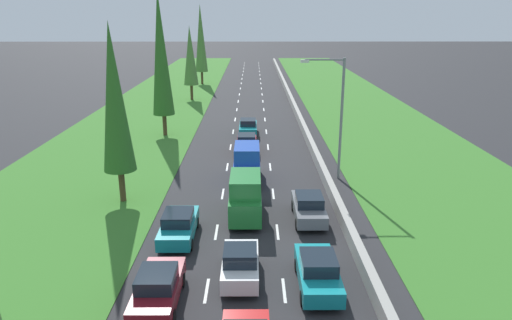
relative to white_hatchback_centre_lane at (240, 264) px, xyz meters
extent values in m
plane|color=#28282B|center=(0.24, 44.06, -0.84)|extent=(300.00, 300.00, 0.00)
cube|color=#387528|center=(-12.41, 44.06, -0.82)|extent=(14.00, 140.00, 0.04)
cube|color=#387528|center=(14.59, 44.06, -0.82)|extent=(14.00, 140.00, 0.04)
cube|color=#9E9B93|center=(5.94, 44.06, -0.41)|extent=(0.44, 120.00, 0.85)
cube|color=white|center=(-1.51, -0.94, -0.83)|extent=(0.14, 2.00, 0.01)
cube|color=white|center=(-1.51, 5.06, -0.83)|extent=(0.14, 2.00, 0.01)
cube|color=white|center=(-1.51, 11.06, -0.83)|extent=(0.14, 2.00, 0.01)
cube|color=white|center=(-1.51, 17.06, -0.83)|extent=(0.14, 2.00, 0.01)
cube|color=white|center=(-1.51, 23.06, -0.83)|extent=(0.14, 2.00, 0.01)
cube|color=white|center=(-1.51, 29.06, -0.83)|extent=(0.14, 2.00, 0.01)
cube|color=white|center=(-1.51, 35.06, -0.83)|extent=(0.14, 2.00, 0.01)
cube|color=white|center=(-1.51, 41.06, -0.83)|extent=(0.14, 2.00, 0.01)
cube|color=white|center=(-1.51, 47.06, -0.83)|extent=(0.14, 2.00, 0.01)
cube|color=white|center=(-1.51, 53.06, -0.83)|extent=(0.14, 2.00, 0.01)
cube|color=white|center=(-1.51, 59.06, -0.83)|extent=(0.14, 2.00, 0.01)
cube|color=white|center=(-1.51, 65.06, -0.83)|extent=(0.14, 2.00, 0.01)
cube|color=white|center=(-1.51, 71.06, -0.83)|extent=(0.14, 2.00, 0.01)
cube|color=white|center=(-1.51, 77.06, -0.83)|extent=(0.14, 2.00, 0.01)
cube|color=white|center=(-1.51, 83.06, -0.83)|extent=(0.14, 2.00, 0.01)
cube|color=white|center=(-1.51, 89.06, -0.83)|extent=(0.14, 2.00, 0.01)
cube|color=white|center=(-1.51, 95.06, -0.83)|extent=(0.14, 2.00, 0.01)
cube|color=white|center=(-1.51, 101.06, -0.83)|extent=(0.14, 2.00, 0.01)
cube|color=white|center=(1.99, -0.94, -0.83)|extent=(0.14, 2.00, 0.01)
cube|color=white|center=(1.99, 5.06, -0.83)|extent=(0.14, 2.00, 0.01)
cube|color=white|center=(1.99, 11.06, -0.83)|extent=(0.14, 2.00, 0.01)
cube|color=white|center=(1.99, 17.06, -0.83)|extent=(0.14, 2.00, 0.01)
cube|color=white|center=(1.99, 23.06, -0.83)|extent=(0.14, 2.00, 0.01)
cube|color=white|center=(1.99, 29.06, -0.83)|extent=(0.14, 2.00, 0.01)
cube|color=white|center=(1.99, 35.06, -0.83)|extent=(0.14, 2.00, 0.01)
cube|color=white|center=(1.99, 41.06, -0.83)|extent=(0.14, 2.00, 0.01)
cube|color=white|center=(1.99, 47.06, -0.83)|extent=(0.14, 2.00, 0.01)
cube|color=white|center=(1.99, 53.06, -0.83)|extent=(0.14, 2.00, 0.01)
cube|color=white|center=(1.99, 59.06, -0.83)|extent=(0.14, 2.00, 0.01)
cube|color=white|center=(1.99, 65.06, -0.83)|extent=(0.14, 2.00, 0.01)
cube|color=white|center=(1.99, 71.06, -0.83)|extent=(0.14, 2.00, 0.01)
cube|color=white|center=(1.99, 77.06, -0.83)|extent=(0.14, 2.00, 0.01)
cube|color=white|center=(1.99, 83.06, -0.83)|extent=(0.14, 2.00, 0.01)
cube|color=white|center=(1.99, 89.06, -0.83)|extent=(0.14, 2.00, 0.01)
cube|color=white|center=(1.99, 95.06, -0.83)|extent=(0.14, 2.00, 0.01)
cube|color=white|center=(1.99, 101.06, -0.83)|extent=(0.14, 2.00, 0.01)
cube|color=white|center=(0.00, 0.07, -0.14)|extent=(1.68, 3.90, 0.76)
cube|color=#19232D|center=(0.00, -0.23, 0.56)|extent=(1.52, 1.60, 0.64)
cylinder|color=black|center=(-0.76, 1.28, -0.52)|extent=(0.22, 0.64, 0.64)
cylinder|color=black|center=(0.76, 1.28, -0.52)|extent=(0.22, 0.64, 0.64)
cylinder|color=black|center=(-0.76, -1.14, -0.52)|extent=(0.22, 0.64, 0.64)
cylinder|color=black|center=(0.76, -1.14, -0.52)|extent=(0.22, 0.64, 0.64)
cube|color=#237A33|center=(0.13, 7.18, 0.18)|extent=(1.90, 4.90, 1.40)
cube|color=#237A33|center=(0.13, 6.88, 1.43)|extent=(1.80, 3.10, 1.10)
cylinder|color=black|center=(-0.74, 8.70, -0.52)|extent=(0.22, 0.64, 0.64)
cylinder|color=black|center=(1.00, 8.70, -0.52)|extent=(0.22, 0.64, 0.64)
cylinder|color=black|center=(-0.74, 5.66, -0.52)|extent=(0.22, 0.64, 0.64)
cylinder|color=black|center=(1.00, 5.66, -0.52)|extent=(0.22, 0.64, 0.64)
cube|color=#1E47B7|center=(0.15, 13.77, 0.18)|extent=(1.90, 4.90, 1.40)
cube|color=#1E47B7|center=(0.15, 13.47, 1.43)|extent=(1.80, 3.10, 1.10)
cylinder|color=black|center=(-0.72, 15.29, -0.52)|extent=(0.22, 0.64, 0.64)
cylinder|color=black|center=(1.02, 15.29, -0.52)|extent=(0.22, 0.64, 0.64)
cylinder|color=black|center=(-0.72, 12.25, -0.52)|extent=(0.22, 0.64, 0.64)
cylinder|color=black|center=(1.02, 12.25, -0.52)|extent=(0.22, 0.64, 0.64)
cube|color=teal|center=(3.52, -0.64, -0.16)|extent=(1.76, 4.50, 0.72)
cube|color=#19232D|center=(3.52, -0.79, 0.50)|extent=(1.56, 1.90, 0.60)
cylinder|color=black|center=(2.72, 0.76, -0.52)|extent=(0.22, 0.64, 0.64)
cylinder|color=black|center=(4.32, 0.76, -0.52)|extent=(0.22, 0.64, 0.64)
cylinder|color=black|center=(2.72, -2.03, -0.52)|extent=(0.22, 0.64, 0.64)
cylinder|color=black|center=(4.32, -2.03, -0.52)|extent=(0.22, 0.64, 0.64)
cube|color=maroon|center=(0.02, 21.49, -0.16)|extent=(1.76, 4.50, 0.72)
cube|color=#19232D|center=(0.02, 21.34, 0.50)|extent=(1.56, 1.90, 0.60)
cylinder|color=black|center=(-0.78, 22.89, -0.52)|extent=(0.22, 0.64, 0.64)
cylinder|color=black|center=(0.82, 22.89, -0.52)|extent=(0.22, 0.64, 0.64)
cylinder|color=black|center=(-0.78, 20.10, -0.52)|extent=(0.22, 0.64, 0.64)
cylinder|color=black|center=(0.82, 20.10, -0.52)|extent=(0.22, 0.64, 0.64)
cube|color=slate|center=(3.95, 6.82, -0.16)|extent=(1.76, 4.50, 0.72)
cube|color=#19232D|center=(3.95, 6.67, 0.50)|extent=(1.56, 1.90, 0.60)
cylinder|color=black|center=(3.15, 8.21, -0.52)|extent=(0.22, 0.64, 0.64)
cylinder|color=black|center=(4.75, 8.21, -0.52)|extent=(0.22, 0.64, 0.64)
cylinder|color=black|center=(3.15, 5.42, -0.52)|extent=(0.22, 0.64, 0.64)
cylinder|color=black|center=(4.75, 5.42, -0.52)|extent=(0.22, 0.64, 0.64)
cube|color=maroon|center=(-3.46, -1.95, -0.16)|extent=(1.76, 4.50, 0.72)
cube|color=#19232D|center=(-3.46, -2.10, 0.50)|extent=(1.56, 1.90, 0.60)
cylinder|color=black|center=(-4.26, -0.55, -0.52)|extent=(0.22, 0.64, 0.64)
cylinder|color=black|center=(-2.66, -0.55, -0.52)|extent=(0.22, 0.64, 0.64)
cylinder|color=black|center=(-4.26, -3.34, -0.52)|extent=(0.22, 0.64, 0.64)
cylinder|color=black|center=(-2.66, -3.34, -0.52)|extent=(0.22, 0.64, 0.64)
cube|color=teal|center=(0.08, 27.86, -0.16)|extent=(1.76, 4.50, 0.72)
cube|color=#19232D|center=(0.08, 27.71, 0.50)|extent=(1.56, 1.90, 0.60)
cylinder|color=black|center=(-0.72, 29.26, -0.52)|extent=(0.22, 0.64, 0.64)
cylinder|color=black|center=(0.88, 29.26, -0.52)|extent=(0.22, 0.64, 0.64)
cylinder|color=black|center=(-0.72, 26.47, -0.52)|extent=(0.22, 0.64, 0.64)
cylinder|color=black|center=(0.88, 26.47, -0.52)|extent=(0.22, 0.64, 0.64)
cube|color=teal|center=(-3.51, 4.27, -0.16)|extent=(1.76, 4.50, 0.72)
cube|color=#19232D|center=(-3.51, 4.12, 0.50)|extent=(1.56, 1.90, 0.60)
cylinder|color=black|center=(-4.31, 5.67, -0.52)|extent=(0.22, 0.64, 0.64)
cylinder|color=black|center=(-2.71, 5.67, -0.52)|extent=(0.22, 0.64, 0.64)
cylinder|color=black|center=(-4.31, 2.88, -0.52)|extent=(0.22, 0.64, 0.64)
cylinder|color=black|center=(-2.71, 2.88, -0.52)|extent=(0.22, 0.64, 0.64)
cylinder|color=#4C3823|center=(-8.06, 9.81, 0.26)|extent=(0.40, 0.40, 2.20)
cone|color=#2D6623|center=(-8.06, 9.81, 6.07)|extent=(2.09, 2.09, 9.41)
cylinder|color=#4C3823|center=(-8.40, 27.61, 0.26)|extent=(0.41, 0.41, 2.20)
cone|color=#2D6623|center=(-8.40, 27.61, 7.39)|extent=(2.16, 2.16, 12.05)
cylinder|color=#4C3823|center=(-8.21, 48.33, 0.26)|extent=(0.39, 0.39, 2.20)
cone|color=#4C7F38|center=(-8.21, 48.33, 5.45)|extent=(2.06, 2.06, 8.17)
cylinder|color=#4C3823|center=(-8.35, 64.26, 0.26)|extent=(0.40, 0.40, 2.20)
cone|color=#4C7F38|center=(-8.35, 64.26, 7.01)|extent=(2.14, 2.14, 11.30)
cylinder|color=gray|center=(7.05, 14.27, 3.66)|extent=(0.20, 0.20, 9.00)
cylinder|color=gray|center=(5.65, 14.27, 8.01)|extent=(2.80, 0.12, 0.12)
cube|color=silver|center=(4.25, 14.27, 7.91)|extent=(0.60, 0.28, 0.20)
camera|label=1|loc=(0.60, -19.67, 11.16)|focal=33.33mm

